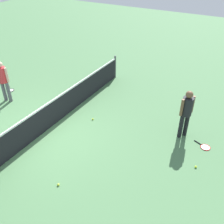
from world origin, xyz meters
The scene contains 9 objects.
ground_plane centered at (0.00, 0.00, 0.00)m, with size 40.00×40.00×0.00m, color #4C7A4C.
court_net centered at (0.00, 0.00, 0.50)m, with size 10.09×0.09×1.07m.
player_near_side centered at (2.21, -4.15, 1.01)m, with size 0.48×0.47×1.70m.
player_far_side centered at (0.89, 2.72, 1.01)m, with size 0.41×0.53×1.70m.
tennis_racket_near_player centered at (2.00, -4.96, 0.01)m, with size 0.41×0.60×0.03m.
tennis_racket_far_player centered at (1.54, 3.34, 0.01)m, with size 0.47×0.58×0.03m.
tennis_ball_by_net centered at (1.48, -1.05, 0.03)m, with size 0.07×0.07×0.07m, color #C6E033.
tennis_ball_midcourt centered at (0.97, -4.94, 0.03)m, with size 0.07×0.07×0.07m, color #C6E033.
tennis_ball_stray_left centered at (-1.52, -1.93, 0.03)m, with size 0.07×0.07×0.07m, color #C6E033.
Camera 1 is at (-4.77, -5.46, 5.42)m, focal length 40.86 mm.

